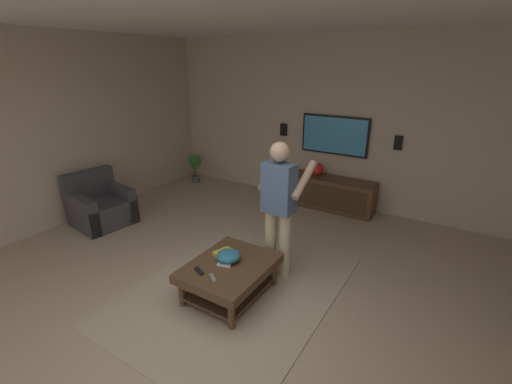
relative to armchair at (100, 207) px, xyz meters
The scene contains 17 objects.
ground_plane 3.19m from the armchair, 107.67° to the right, with size 9.00×9.00×0.00m, color tan.
wall_back_tv 4.31m from the armchair, 46.90° to the right, with size 0.10×7.27×2.89m, color #BCA893.
area_rug 2.86m from the armchair, 94.43° to the right, with size 2.91×2.05×0.01m, color tan.
armchair is the anchor object (origin of this frame).
coffee_table 2.87m from the armchair, 98.42° to the right, with size 1.00×0.80×0.40m.
media_console 3.75m from the armchair, 48.25° to the right, with size 0.45×1.70×0.55m.
tv 4.04m from the armchair, 45.62° to the right, with size 0.05×1.17×0.66m.
person_standing 3.15m from the armchair, 85.17° to the right, with size 0.55×0.56×1.64m.
potted_plant_short 2.34m from the armchair, ahead, with size 0.26×0.22×0.59m.
bowl 2.82m from the armchair, 97.61° to the right, with size 0.27×0.27×0.12m, color teal.
remote_white 2.86m from the armchair, 99.75° to the right, with size 0.15×0.04×0.02m, color white.
remote_black 2.76m from the armchair, 104.91° to the right, with size 0.15×0.04×0.02m, color black.
remote_grey 2.96m from the armchair, 104.44° to the right, with size 0.15×0.04×0.02m, color slate.
book 2.69m from the armchair, 96.18° to the right, with size 0.22×0.16×0.04m, color gold.
vase_round 3.66m from the armchair, 45.56° to the right, with size 0.22×0.22×0.22m, color red.
wall_speaker_left 4.82m from the armchair, 54.37° to the right, with size 0.06×0.12×0.22m, color black.
wall_speaker_right 3.43m from the armchair, 33.31° to the right, with size 0.06×0.12×0.22m, color black.
Camera 1 is at (-2.06, -1.77, 2.46)m, focal length 24.52 mm.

